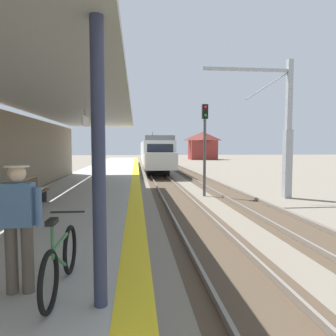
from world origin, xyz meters
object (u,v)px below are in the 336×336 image
at_px(platform_bench, 33,191).
at_px(approaching_train, 154,153).
at_px(commuter_person, 18,222).
at_px(rail_signal_post, 205,140).
at_px(catenary_pylon_far_side, 283,132).
at_px(bicycle_beside_commuter, 61,261).
at_px(distant_trackside_house, 203,145).

bearing_deg(platform_bench, approaching_train, 77.72).
xyz_separation_m(commuter_person, rail_signal_post, (5.38, 12.78, 1.35)).
bearing_deg(commuter_person, catenary_pylon_far_side, 51.07).
xyz_separation_m(bicycle_beside_commuter, distant_trackside_house, (16.24, 64.16, 2.04)).
relative_size(approaching_train, platform_bench, 12.25).
bearing_deg(bicycle_beside_commuter, catenary_pylon_far_side, 52.58).
relative_size(commuter_person, bicycle_beside_commuter, 0.92).
relative_size(bicycle_beside_commuter, catenary_pylon_far_side, 0.24).
bearing_deg(distant_trackside_house, commuter_person, -104.63).
xyz_separation_m(commuter_person, distant_trackside_house, (16.75, 64.17, 1.50)).
distance_m(platform_bench, distant_trackside_house, 61.00).
xyz_separation_m(bicycle_beside_commuter, platform_bench, (-2.34, 6.10, 0.08)).
height_order(rail_signal_post, catenary_pylon_far_side, catenary_pylon_far_side).
height_order(bicycle_beside_commuter, distant_trackside_house, distant_trackside_house).
bearing_deg(commuter_person, rail_signal_post, 67.17).
height_order(bicycle_beside_commuter, platform_bench, bicycle_beside_commuter).
xyz_separation_m(bicycle_beside_commuter, rail_signal_post, (4.87, 12.77, 1.90)).
relative_size(approaching_train, bicycle_beside_commuter, 10.77).
bearing_deg(approaching_train, platform_bench, -102.28).
height_order(commuter_person, distant_trackside_house, distant_trackside_house).
bearing_deg(distant_trackside_house, approaching_train, -111.70).
relative_size(commuter_person, catenary_pylon_far_side, 0.22).
height_order(bicycle_beside_commuter, rail_signal_post, rail_signal_post).
distance_m(approaching_train, catenary_pylon_far_side, 20.39).
bearing_deg(bicycle_beside_commuter, rail_signal_post, 69.13).
height_order(approaching_train, distant_trackside_house, distant_trackside_house).
relative_size(approaching_train, rail_signal_post, 3.77).
height_order(approaching_train, rail_signal_post, rail_signal_post).
xyz_separation_m(approaching_train, rail_signal_post, (1.75, -18.42, 1.02)).
height_order(commuter_person, bicycle_beside_commuter, commuter_person).
bearing_deg(approaching_train, distant_trackside_house, 68.30).
xyz_separation_m(bicycle_beside_commuter, catenary_pylon_far_side, (8.95, 11.70, 2.31)).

